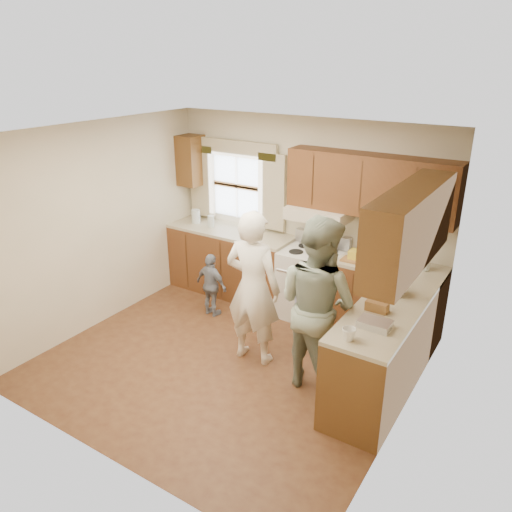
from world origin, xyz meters
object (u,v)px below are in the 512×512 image
Objects in this scene: woman_left at (253,288)px; woman_right at (317,304)px; child at (212,285)px; stove at (312,283)px.

woman_left is 0.78m from woman_right.
woman_right is 1.94m from child.
stove is 1.30m from child.
woman_right is at bearing -62.40° from stove.
woman_right is 2.14× the size of child.
woman_right reaches higher than woman_left.
woman_left is 2.04× the size of child.
stove is at bearing -47.11° from woman_right.
child is at bearing -33.76° from woman_left.
stove is 0.62× the size of woman_left.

